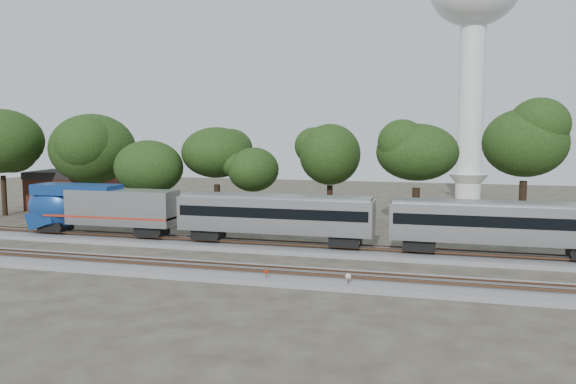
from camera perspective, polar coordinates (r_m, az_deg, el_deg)
name	(u,v)px	position (r m, az deg, el deg)	size (l,w,h in m)	color
ground	(218,261)	(48.00, -7.12, -7.00)	(160.00, 160.00, 0.00)	#383328
track_far	(242,245)	(53.43, -4.72, -5.40)	(160.00, 5.00, 0.73)	slate
track_near	(199,270)	(44.37, -9.07, -7.85)	(160.00, 5.00, 0.73)	slate
switch_stand_red	(266,275)	(40.68, -2.22, -8.41)	(0.31, 0.15, 1.02)	#512D19
switch_stand_white	(348,279)	(39.33, 6.13, -8.83)	(0.37, 0.07, 1.16)	#512D19
switch_lever	(283,284)	(40.14, -0.53, -9.35)	(0.50, 0.30, 0.30)	#512D19
water_tower	(474,15)	(97.78, 18.37, 16.68)	(14.27, 14.27, 39.50)	silver
brick_building	(75,190)	(85.20, -20.85, 0.24)	(12.05, 9.20, 5.37)	brown
tree_0	(1,141)	(81.35, -27.12, 4.61)	(9.83, 9.83, 13.85)	black
tree_1	(93,149)	(77.73, -19.23, 4.16)	(8.81, 8.81, 12.42)	black
tree_2	(149,168)	(68.41, -13.96, 2.42)	(6.78, 6.78, 9.55)	black
tree_3	(217,153)	(68.04, -7.26, 3.98)	(8.52, 8.52, 12.01)	black
tree_4	(253,170)	(65.41, -3.53, 2.26)	(6.59, 6.59, 9.30)	black
tree_5	(330,155)	(68.03, 4.30, 3.81)	(8.27, 8.27, 11.67)	black
tree_6	(417,153)	(63.91, 12.98, 3.93)	(8.73, 8.73, 12.31)	black
tree_7	(525,143)	(70.53, 22.94, 4.61)	(9.75, 9.75, 13.75)	black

